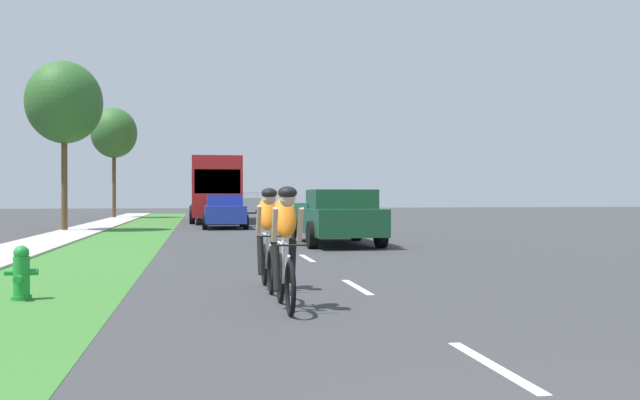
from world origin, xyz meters
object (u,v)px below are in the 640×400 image
(cyclist_lead, at_px, (285,246))
(pickup_dark_green, at_px, (337,217))
(fire_hydrant_green, at_px, (21,273))
(bus_red, at_px, (215,187))
(sedan_blue, at_px, (224,211))
(cyclist_trailing, at_px, (268,238))
(street_tree_far, at_px, (114,133))
(street_tree_near, at_px, (64,103))
(suv_silver, at_px, (248,202))

(cyclist_lead, distance_m, pickup_dark_green, 11.64)
(fire_hydrant_green, bearing_deg, bus_red, 83.55)
(bus_red, bearing_deg, cyclist_lead, -89.63)
(sedan_blue, bearing_deg, cyclist_lead, -90.08)
(cyclist_trailing, distance_m, street_tree_far, 36.87)
(street_tree_far, bearing_deg, pickup_dark_green, -70.12)
(pickup_dark_green, bearing_deg, cyclist_lead, -104.80)
(street_tree_near, bearing_deg, cyclist_lead, -72.44)
(street_tree_far, bearing_deg, cyclist_lead, -80.06)
(fire_hydrant_green, distance_m, sedan_blue, 21.21)
(cyclist_trailing, relative_size, street_tree_near, 0.25)
(pickup_dark_green, bearing_deg, street_tree_near, 135.11)
(fire_hydrant_green, bearing_deg, street_tree_near, 98.91)
(fire_hydrant_green, relative_size, suv_silver, 0.16)
(cyclist_lead, bearing_deg, sedan_blue, 89.92)
(cyclist_lead, distance_m, street_tree_near, 22.24)
(pickup_dark_green, bearing_deg, sedan_blue, 104.87)
(bus_red, distance_m, street_tree_far, 10.06)
(cyclist_lead, height_order, suv_silver, suv_silver)
(fire_hydrant_green, height_order, pickup_dark_green, pickup_dark_green)
(cyclist_lead, height_order, sedan_blue, cyclist_lead)
(bus_red, bearing_deg, suv_silver, 80.15)
(pickup_dark_green, xyz_separation_m, sedan_blue, (-2.94, 11.08, -0.06))
(pickup_dark_green, bearing_deg, cyclist_trailing, -107.79)
(pickup_dark_green, distance_m, sedan_blue, 11.47)
(pickup_dark_green, xyz_separation_m, street_tree_far, (-9.61, 26.57, 4.77))
(suv_silver, height_order, street_tree_near, street_tree_near)
(street_tree_far, bearing_deg, cyclist_trailing, -79.61)
(pickup_dark_green, height_order, suv_silver, suv_silver)
(cyclist_trailing, xyz_separation_m, bus_red, (-0.16, 29.12, 1.17))
(fire_hydrant_green, height_order, cyclist_lead, cyclist_lead)
(fire_hydrant_green, bearing_deg, street_tree_far, 94.85)
(bus_red, bearing_deg, street_tree_near, -121.94)
(street_tree_far, bearing_deg, street_tree_near, -89.80)
(fire_hydrant_green, height_order, sedan_blue, sedan_blue)
(pickup_dark_green, relative_size, sedan_blue, 1.19)
(cyclist_trailing, height_order, pickup_dark_green, pickup_dark_green)
(sedan_blue, distance_m, bus_red, 8.74)
(fire_hydrant_green, height_order, street_tree_near, street_tree_near)
(cyclist_lead, relative_size, suv_silver, 0.37)
(bus_red, bearing_deg, street_tree_far, 133.26)
(cyclist_lead, distance_m, suv_silver, 49.33)
(fire_hydrant_green, distance_m, cyclist_trailing, 3.56)
(cyclist_lead, height_order, street_tree_near, street_tree_near)
(street_tree_near, bearing_deg, sedan_blue, 13.39)
(cyclist_lead, bearing_deg, street_tree_near, 107.56)
(cyclist_trailing, bearing_deg, bus_red, 90.31)
(street_tree_near, bearing_deg, suv_silver, 71.47)
(suv_silver, height_order, street_tree_far, street_tree_far)
(cyclist_lead, relative_size, cyclist_trailing, 1.00)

